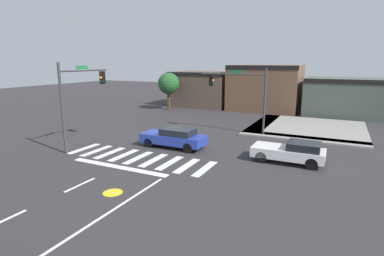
{
  "coord_description": "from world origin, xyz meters",
  "views": [
    {
      "loc": [
        11.5,
        -19.98,
        6.15
      ],
      "look_at": [
        1.48,
        0.46,
        1.15
      ],
      "focal_mm": 28.37,
      "sensor_mm": 36.0,
      "label": 1
    }
  ],
  "objects_px": {
    "traffic_signal_northeast": "(240,89)",
    "roadside_tree": "(169,84)",
    "traffic_signal_southwest": "(80,91)",
    "car_blue": "(174,137)",
    "car_white": "(291,152)"
  },
  "relations": [
    {
      "from": "traffic_signal_southwest",
      "to": "car_blue",
      "type": "distance_m",
      "value": 7.41
    },
    {
      "from": "car_blue",
      "to": "traffic_signal_southwest",
      "type": "bearing_deg",
      "value": 25.9
    },
    {
      "from": "traffic_signal_southwest",
      "to": "car_blue",
      "type": "height_order",
      "value": "traffic_signal_southwest"
    },
    {
      "from": "traffic_signal_northeast",
      "to": "car_blue",
      "type": "distance_m",
      "value": 7.82
    },
    {
      "from": "traffic_signal_southwest",
      "to": "traffic_signal_northeast",
      "type": "bearing_deg",
      "value": -42.55
    },
    {
      "from": "car_blue",
      "to": "roadside_tree",
      "type": "relative_size",
      "value": 0.99
    },
    {
      "from": "traffic_signal_northeast",
      "to": "roadside_tree",
      "type": "height_order",
      "value": "traffic_signal_northeast"
    },
    {
      "from": "car_white",
      "to": "roadside_tree",
      "type": "bearing_deg",
      "value": -40.71
    },
    {
      "from": "traffic_signal_northeast",
      "to": "car_blue",
      "type": "relative_size",
      "value": 1.23
    },
    {
      "from": "traffic_signal_northeast",
      "to": "car_blue",
      "type": "xyz_separation_m",
      "value": [
        -2.78,
        -6.61,
        -3.13
      ]
    },
    {
      "from": "traffic_signal_southwest",
      "to": "car_blue",
      "type": "xyz_separation_m",
      "value": [
        5.93,
        2.88,
        -3.37
      ]
    },
    {
      "from": "car_white",
      "to": "roadside_tree",
      "type": "distance_m",
      "value": 23.37
    },
    {
      "from": "traffic_signal_northeast",
      "to": "car_blue",
      "type": "bearing_deg",
      "value": 67.21
    },
    {
      "from": "car_blue",
      "to": "car_white",
      "type": "bearing_deg",
      "value": -178.74
    },
    {
      "from": "traffic_signal_northeast",
      "to": "car_white",
      "type": "height_order",
      "value": "traffic_signal_northeast"
    }
  ]
}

